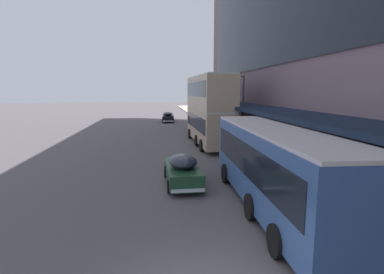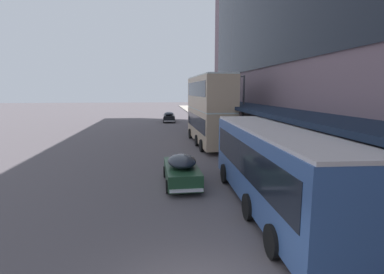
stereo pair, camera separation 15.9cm
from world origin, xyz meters
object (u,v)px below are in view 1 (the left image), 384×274
(transit_bus_kerbside_front, at_px, (275,164))
(sedan_lead_near, at_px, (168,117))
(pedestrian_at_kerb, at_px, (345,176))
(transit_bus_kerbside_rear, at_px, (209,108))
(fire_hydrant, at_px, (292,168))
(sedan_second_near, at_px, (183,170))
(street_lamp, at_px, (241,104))

(transit_bus_kerbside_front, distance_m, sedan_lead_near, 35.80)
(transit_bus_kerbside_front, relative_size, pedestrian_at_kerb, 6.11)
(transit_bus_kerbside_rear, relative_size, sedan_lead_near, 2.15)
(fire_hydrant, bearing_deg, transit_bus_kerbside_rear, 104.95)
(transit_bus_kerbside_front, bearing_deg, fire_hydrant, 57.01)
(sedan_lead_near, distance_m, pedestrian_at_kerb, 35.82)
(sedan_second_near, bearing_deg, transit_bus_kerbside_rear, 73.45)
(transit_bus_kerbside_rear, distance_m, sedan_second_near, 12.35)
(transit_bus_kerbside_front, bearing_deg, sedan_lead_near, 94.54)
(sedan_lead_near, bearing_deg, pedestrian_at_kerb, -80.06)
(sedan_lead_near, bearing_deg, transit_bus_kerbside_rear, -82.03)
(sedan_lead_near, height_order, fire_hydrant, sedan_lead_near)
(sedan_second_near, height_order, pedestrian_at_kerb, pedestrian_at_kerb)
(sedan_lead_near, distance_m, fire_hydrant, 31.70)
(sedan_second_near, relative_size, street_lamp, 0.75)
(pedestrian_at_kerb, height_order, fire_hydrant, pedestrian_at_kerb)
(transit_bus_kerbside_front, distance_m, street_lamp, 14.61)
(transit_bus_kerbside_rear, height_order, sedan_lead_near, transit_bus_kerbside_rear)
(street_lamp, distance_m, fire_hydrant, 10.28)
(fire_hydrant, bearing_deg, street_lamp, 91.47)
(transit_bus_kerbside_rear, xyz_separation_m, sedan_second_near, (-3.44, -11.58, -2.55))
(transit_bus_kerbside_front, height_order, transit_bus_kerbside_rear, transit_bus_kerbside_rear)
(transit_bus_kerbside_rear, distance_m, pedestrian_at_kerb, 15.53)
(street_lamp, relative_size, fire_hydrant, 8.63)
(sedan_second_near, height_order, street_lamp, street_lamp)
(transit_bus_kerbside_rear, height_order, street_lamp, transit_bus_kerbside_rear)
(transit_bus_kerbside_front, distance_m, fire_hydrant, 5.56)
(sedan_lead_near, relative_size, sedan_second_near, 1.10)
(pedestrian_at_kerb, distance_m, fire_hydrant, 4.19)
(pedestrian_at_kerb, bearing_deg, fire_hydrant, 96.03)
(transit_bus_kerbside_front, bearing_deg, pedestrian_at_kerb, 6.61)
(transit_bus_kerbside_rear, relative_size, pedestrian_at_kerb, 5.78)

